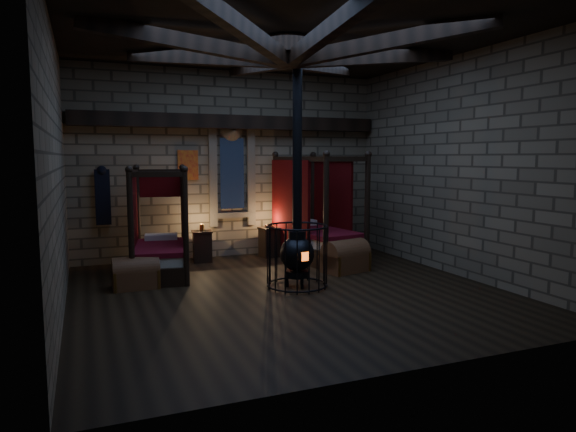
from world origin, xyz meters
name	(u,v)px	position (x,y,z in m)	size (l,w,h in m)	color
room	(286,67)	(0.00, 0.09, 3.74)	(7.02, 7.02, 4.29)	black
bed_left	(161,249)	(-1.83, 2.08, 0.50)	(1.31, 2.07, 2.03)	black
bed_right	(316,234)	(1.63, 2.39, 0.57)	(1.46, 2.33, 2.29)	black
trunk_left	(136,274)	(-2.38, 1.21, 0.25)	(0.78, 0.50, 0.57)	brown
trunk_right	(345,257)	(1.63, 1.00, 0.29)	(1.01, 0.78, 0.65)	brown
nightstand_left	(202,246)	(-0.81, 3.02, 0.35)	(0.47, 0.45, 0.83)	black
nightstand_right	(269,242)	(0.74, 3.02, 0.35)	(0.48, 0.46, 0.74)	black
stove	(297,251)	(0.26, 0.23, 0.65)	(1.07, 1.07, 4.05)	black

